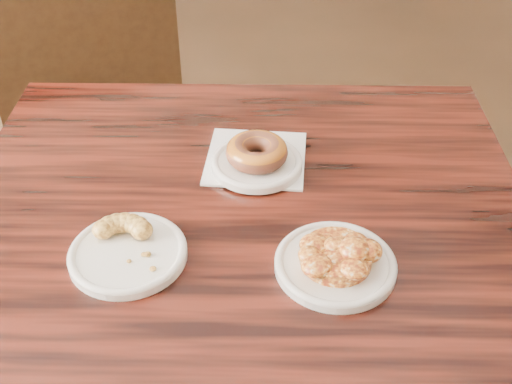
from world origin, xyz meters
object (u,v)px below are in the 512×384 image
object	(u,v)px
glazed_donut	(257,152)
apple_fritter	(337,253)
chair_far	(79,109)
cruller_fragment	(126,244)

from	to	relation	value
glazed_donut	apple_fritter	size ratio (longest dim) A/B	0.75
chair_far	apple_fritter	distance (m)	1.14
glazed_donut	cruller_fragment	size ratio (longest dim) A/B	0.97
chair_far	glazed_donut	xyz separation A→B (m)	(0.25, -0.81, 0.33)
chair_far	cruller_fragment	distance (m)	1.00
glazed_donut	chair_far	bearing A→B (deg)	107.27
cruller_fragment	chair_far	bearing A→B (deg)	90.81
chair_far	apple_fritter	world-z (taller)	chair_far
chair_far	glazed_donut	size ratio (longest dim) A/B	8.86
apple_fritter	cruller_fragment	bearing A→B (deg)	157.23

